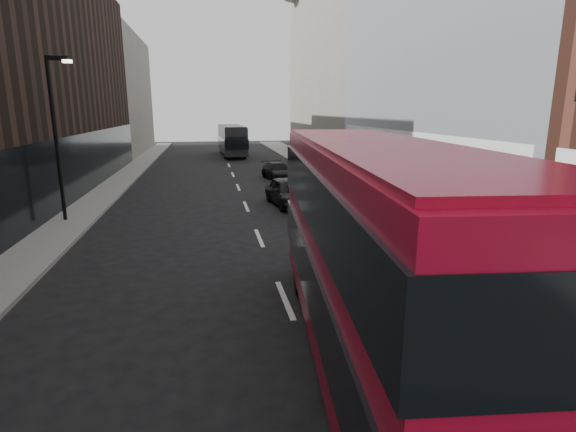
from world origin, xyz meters
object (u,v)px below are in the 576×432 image
street_lamp (57,128)px  car_a (288,192)px  red_bus (375,245)px  grey_bus (232,140)px  car_b (310,197)px  car_c (278,171)px

street_lamp → car_a: street_lamp is taller
red_bus → grey_bus: 41.82m
red_bus → car_b: (1.77, 13.21, -1.66)m
car_a → car_b: bearing=-76.2°
street_lamp → grey_bus: size_ratio=0.69×
grey_bus → car_a: 26.69m
car_b → car_c: size_ratio=1.13×
grey_bus → car_c: size_ratio=2.42×
car_b → grey_bus: bearing=92.9°
red_bus → car_c: 24.30m
grey_bus → car_a: size_ratio=2.37×
grey_bus → car_b: 28.70m
grey_bus → car_b: grey_bus is taller
car_a → car_b: car_b is taller
grey_bus → car_b: size_ratio=2.15×
car_a → red_bus: bearing=-100.7°
red_bus → car_a: bearing=92.1°
red_bus → grey_bus: (-0.40, 41.81, -0.70)m
red_bus → car_b: bearing=88.3°
car_a → car_b: (0.74, -1.97, 0.05)m
car_c → street_lamp: bearing=-143.6°
street_lamp → car_c: 16.15m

